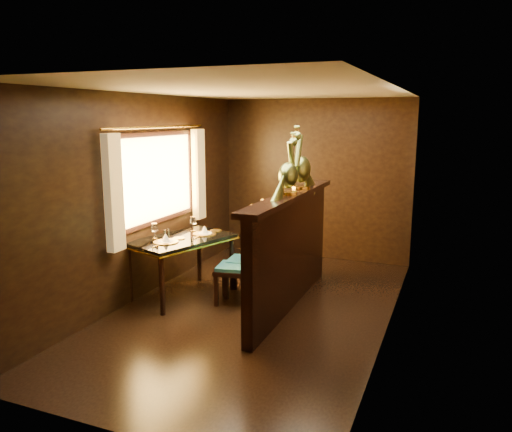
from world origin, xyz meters
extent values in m
plane|color=black|center=(0.00, 0.00, 0.00)|extent=(5.00, 5.00, 0.00)
cube|color=black|center=(0.00, 2.50, 1.25)|extent=(3.00, 0.04, 2.50)
cube|color=black|center=(0.00, -2.50, 1.25)|extent=(3.00, 0.04, 2.50)
cube|color=black|center=(-1.50, 0.00, 1.25)|extent=(0.04, 5.00, 2.50)
cube|color=black|center=(1.50, 0.00, 1.25)|extent=(0.04, 5.00, 2.50)
cube|color=beige|center=(0.00, 0.00, 2.50)|extent=(3.00, 5.00, 0.04)
cube|color=#FFC672|center=(-1.50, 0.30, 1.45)|extent=(0.01, 1.70, 1.05)
cube|color=yellow|center=(-1.40, -0.67, 1.40)|extent=(0.10, 0.22, 1.30)
cube|color=yellow|center=(-1.40, 1.27, 1.40)|extent=(0.10, 0.22, 1.30)
cylinder|color=gold|center=(-1.42, 0.30, 2.10)|extent=(0.03, 2.20, 0.03)
cube|color=black|center=(0.33, 0.30, 0.65)|extent=(0.12, 2.60, 1.30)
cube|color=#3A3B1B|center=(0.26, 0.30, 0.70)|extent=(0.02, 2.20, 0.95)
cube|color=black|center=(0.33, 0.30, 1.33)|extent=(0.26, 2.70, 0.06)
cube|color=black|center=(-1.03, 0.12, 0.73)|extent=(1.13, 1.43, 0.04)
cube|color=gold|center=(-1.03, 0.12, 0.70)|extent=(1.15, 1.45, 0.02)
cylinder|color=black|center=(-1.52, -0.31, 0.34)|extent=(0.06, 0.06, 0.69)
cylinder|color=black|center=(-0.92, -0.52, 0.34)|extent=(0.06, 0.06, 0.69)
cylinder|color=black|center=(-1.14, 0.76, 0.34)|extent=(0.06, 0.06, 0.69)
cylinder|color=black|center=(-0.55, 0.55, 0.34)|extent=(0.06, 0.06, 0.69)
cylinder|color=orange|center=(-1.09, -0.14, 0.76)|extent=(0.30, 0.30, 0.01)
cone|color=silver|center=(-1.09, -0.14, 0.81)|extent=(0.11, 0.11, 0.10)
cylinder|color=orange|center=(-0.86, 0.40, 0.76)|extent=(0.30, 0.30, 0.01)
cone|color=silver|center=(-0.86, 0.40, 0.81)|extent=(0.11, 0.11, 0.10)
cylinder|color=silver|center=(-1.32, 0.20, 0.78)|extent=(0.03, 0.03, 0.06)
cylinder|color=silver|center=(-1.31, 0.26, 0.78)|extent=(0.03, 0.03, 0.06)
cube|color=black|center=(-0.33, 0.15, 0.40)|extent=(0.49, 0.49, 0.05)
cube|color=navy|center=(-0.33, 0.15, 0.45)|extent=(0.44, 0.44, 0.05)
cube|color=navy|center=(-0.15, 0.18, 0.76)|extent=(0.09, 0.33, 0.54)
cube|color=black|center=(-0.48, -0.05, 0.19)|extent=(0.05, 0.05, 0.38)
cube|color=black|center=(-0.13, 0.01, 0.19)|extent=(0.05, 0.05, 0.38)
cube|color=black|center=(-0.53, 0.30, 0.19)|extent=(0.05, 0.05, 0.38)
cube|color=black|center=(-0.19, 0.35, 0.19)|extent=(0.05, 0.05, 0.38)
sphere|color=gold|center=(-0.12, 0.01, 1.16)|extent=(0.06, 0.06, 0.06)
sphere|color=gold|center=(-0.18, 0.36, 1.16)|extent=(0.06, 0.06, 0.06)
cube|color=black|center=(-0.31, 0.41, 0.41)|extent=(0.48, 0.48, 0.06)
cube|color=navy|center=(-0.31, 0.41, 0.46)|extent=(0.43, 0.43, 0.05)
cube|color=navy|center=(-0.12, 0.44, 0.77)|extent=(0.07, 0.34, 0.55)
cube|color=black|center=(-0.47, 0.22, 0.19)|extent=(0.05, 0.05, 0.38)
cube|color=black|center=(-0.11, 0.26, 0.19)|extent=(0.05, 0.05, 0.38)
cube|color=black|center=(-0.51, 0.57, 0.19)|extent=(0.05, 0.05, 0.38)
cube|color=black|center=(-0.15, 0.61, 0.19)|extent=(0.05, 0.05, 0.38)
sphere|color=gold|center=(-0.10, 0.26, 1.19)|extent=(0.07, 0.07, 0.07)
sphere|color=gold|center=(-0.14, 0.61, 1.19)|extent=(0.07, 0.07, 0.07)
camera|label=1|loc=(2.08, -5.09, 2.22)|focal=35.00mm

